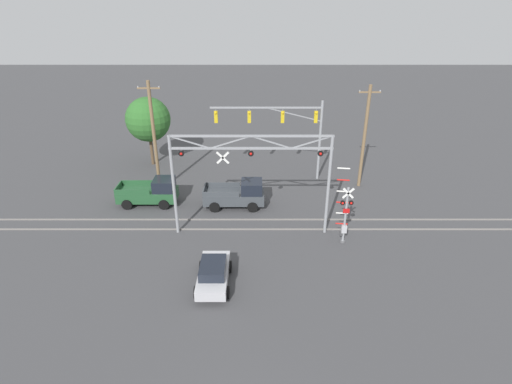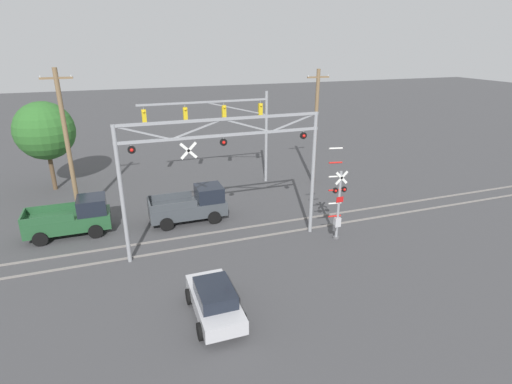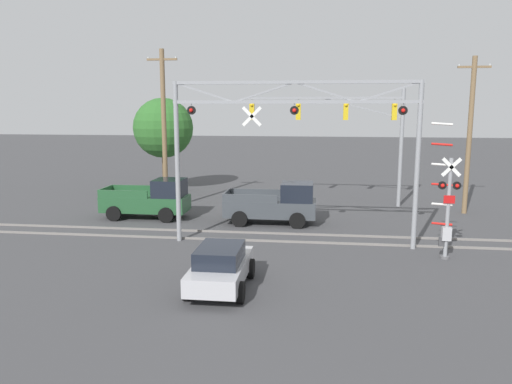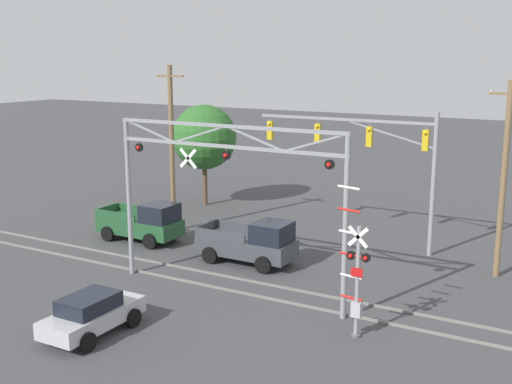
{
  "view_description": "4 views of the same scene",
  "coord_description": "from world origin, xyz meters",
  "px_view_note": "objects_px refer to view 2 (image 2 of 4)",
  "views": [
    {
      "loc": [
        0.33,
        -8.24,
        14.98
      ],
      "look_at": [
        0.29,
        15.23,
        3.73
      ],
      "focal_mm": 28.0,
      "sensor_mm": 36.0,
      "label": 1
    },
    {
      "loc": [
        -5.16,
        -3.14,
        10.88
      ],
      "look_at": [
        2.39,
        18.09,
        2.32
      ],
      "focal_mm": 28.0,
      "sensor_mm": 36.0,
      "label": 2
    },
    {
      "loc": [
        1.13,
        -5.45,
        6.13
      ],
      "look_at": [
        -2.01,
        19.01,
        1.92
      ],
      "focal_mm": 35.0,
      "sensor_mm": 36.0,
      "label": 3
    },
    {
      "loc": [
        13.85,
        -5.5,
        10.0
      ],
      "look_at": [
        0.51,
        17.93,
        4.21
      ],
      "focal_mm": 45.0,
      "sensor_mm": 36.0,
      "label": 4
    }
  ],
  "objects_px": {
    "crossing_signal_mast": "(338,206)",
    "utility_pole_right": "(316,127)",
    "background_tree_beyond_span": "(45,131)",
    "sedan_waiting": "(215,300)",
    "pickup_truck_lead": "(192,205)",
    "pickup_truck_following": "(74,218)",
    "utility_pole_left": "(68,145)",
    "crossing_gantry": "(224,161)",
    "traffic_signal_span": "(233,122)"
  },
  "relations": [
    {
      "from": "background_tree_beyond_span",
      "to": "crossing_signal_mast",
      "type": "bearing_deg",
      "value": -41.74
    },
    {
      "from": "traffic_signal_span",
      "to": "utility_pole_left",
      "type": "xyz_separation_m",
      "value": [
        -11.41,
        -2.64,
        -0.22
      ]
    },
    {
      "from": "utility_pole_right",
      "to": "background_tree_beyond_span",
      "type": "relative_size",
      "value": 1.32
    },
    {
      "from": "crossing_gantry",
      "to": "pickup_truck_following",
      "type": "xyz_separation_m",
      "value": [
        -8.13,
        4.43,
        -3.96
      ]
    },
    {
      "from": "traffic_signal_span",
      "to": "utility_pole_right",
      "type": "relative_size",
      "value": 1.1
    },
    {
      "from": "crossing_signal_mast",
      "to": "sedan_waiting",
      "type": "height_order",
      "value": "crossing_signal_mast"
    },
    {
      "from": "crossing_gantry",
      "to": "pickup_truck_following",
      "type": "height_order",
      "value": "crossing_gantry"
    },
    {
      "from": "sedan_waiting",
      "to": "background_tree_beyond_span",
      "type": "distance_m",
      "value": 21.12
    },
    {
      "from": "crossing_signal_mast",
      "to": "background_tree_beyond_span",
      "type": "bearing_deg",
      "value": 138.26
    },
    {
      "from": "crossing_gantry",
      "to": "utility_pole_right",
      "type": "relative_size",
      "value": 1.2
    },
    {
      "from": "utility_pole_left",
      "to": "pickup_truck_lead",
      "type": "bearing_deg",
      "value": -23.32
    },
    {
      "from": "crossing_signal_mast",
      "to": "utility_pole_right",
      "type": "distance_m",
      "value": 10.23
    },
    {
      "from": "sedan_waiting",
      "to": "background_tree_beyond_span",
      "type": "xyz_separation_m",
      "value": [
        -8.01,
        19.17,
        3.83
      ]
    },
    {
      "from": "utility_pole_left",
      "to": "background_tree_beyond_span",
      "type": "height_order",
      "value": "utility_pole_left"
    },
    {
      "from": "utility_pole_right",
      "to": "background_tree_beyond_span",
      "type": "xyz_separation_m",
      "value": [
        -19.71,
        5.29,
        0.01
      ]
    },
    {
      "from": "crossing_gantry",
      "to": "utility_pole_left",
      "type": "xyz_separation_m",
      "value": [
        -8.06,
        6.99,
        -0.13
      ]
    },
    {
      "from": "pickup_truck_following",
      "to": "utility_pole_left",
      "type": "bearing_deg",
      "value": 88.3
    },
    {
      "from": "utility_pole_right",
      "to": "traffic_signal_span",
      "type": "bearing_deg",
      "value": 165.41
    },
    {
      "from": "utility_pole_right",
      "to": "utility_pole_left",
      "type": "bearing_deg",
      "value": -176.71
    },
    {
      "from": "pickup_truck_following",
      "to": "sedan_waiting",
      "type": "relative_size",
      "value": 1.18
    },
    {
      "from": "pickup_truck_lead",
      "to": "pickup_truck_following",
      "type": "height_order",
      "value": "same"
    },
    {
      "from": "pickup_truck_lead",
      "to": "background_tree_beyond_span",
      "type": "relative_size",
      "value": 0.71
    },
    {
      "from": "crossing_signal_mast",
      "to": "utility_pole_right",
      "type": "relative_size",
      "value": 0.62
    },
    {
      "from": "sedan_waiting",
      "to": "background_tree_beyond_span",
      "type": "height_order",
      "value": "background_tree_beyond_span"
    },
    {
      "from": "crossing_gantry",
      "to": "pickup_truck_lead",
      "type": "height_order",
      "value": "crossing_gantry"
    },
    {
      "from": "pickup_truck_lead",
      "to": "sedan_waiting",
      "type": "height_order",
      "value": "pickup_truck_lead"
    },
    {
      "from": "sedan_waiting",
      "to": "crossing_gantry",
      "type": "bearing_deg",
      "value": 70.16
    },
    {
      "from": "crossing_signal_mast",
      "to": "utility_pole_right",
      "type": "height_order",
      "value": "utility_pole_right"
    },
    {
      "from": "crossing_gantry",
      "to": "traffic_signal_span",
      "type": "relative_size",
      "value": 1.09
    },
    {
      "from": "traffic_signal_span",
      "to": "utility_pole_right",
      "type": "height_order",
      "value": "utility_pole_right"
    },
    {
      "from": "crossing_gantry",
      "to": "utility_pole_left",
      "type": "bearing_deg",
      "value": 139.04
    },
    {
      "from": "traffic_signal_span",
      "to": "sedan_waiting",
      "type": "distance_m",
      "value": 16.99
    },
    {
      "from": "crossing_signal_mast",
      "to": "traffic_signal_span",
      "type": "relative_size",
      "value": 0.56
    },
    {
      "from": "traffic_signal_span",
      "to": "pickup_truck_following",
      "type": "distance_m",
      "value": 13.24
    },
    {
      "from": "sedan_waiting",
      "to": "utility_pole_left",
      "type": "distance_m",
      "value": 14.74
    },
    {
      "from": "traffic_signal_span",
      "to": "pickup_truck_following",
      "type": "relative_size",
      "value": 2.09
    },
    {
      "from": "background_tree_beyond_span",
      "to": "utility_pole_right",
      "type": "bearing_deg",
      "value": -15.02
    },
    {
      "from": "crossing_signal_mast",
      "to": "utility_pole_left",
      "type": "bearing_deg",
      "value": 149.83
    },
    {
      "from": "traffic_signal_span",
      "to": "utility_pole_right",
      "type": "distance_m",
      "value": 6.46
    },
    {
      "from": "utility_pole_left",
      "to": "pickup_truck_following",
      "type": "bearing_deg",
      "value": -91.7
    },
    {
      "from": "background_tree_beyond_span",
      "to": "sedan_waiting",
      "type": "bearing_deg",
      "value": -67.31
    },
    {
      "from": "pickup_truck_lead",
      "to": "utility_pole_left",
      "type": "distance_m",
      "value": 8.48
    },
    {
      "from": "traffic_signal_span",
      "to": "sedan_waiting",
      "type": "bearing_deg",
      "value": -109.44
    },
    {
      "from": "sedan_waiting",
      "to": "utility_pole_left",
      "type": "relative_size",
      "value": 0.42
    },
    {
      "from": "background_tree_beyond_span",
      "to": "utility_pole_left",
      "type": "bearing_deg",
      "value": -71.78
    },
    {
      "from": "crossing_gantry",
      "to": "background_tree_beyond_span",
      "type": "relative_size",
      "value": 1.58
    },
    {
      "from": "pickup_truck_lead",
      "to": "utility_pole_left",
      "type": "xyz_separation_m",
      "value": [
        -6.95,
        3.0,
        3.83
      ]
    },
    {
      "from": "crossing_signal_mast",
      "to": "pickup_truck_following",
      "type": "bearing_deg",
      "value": 158.2
    },
    {
      "from": "traffic_signal_span",
      "to": "background_tree_beyond_span",
      "type": "distance_m",
      "value": 13.98
    },
    {
      "from": "crossing_gantry",
      "to": "pickup_truck_lead",
      "type": "relative_size",
      "value": 2.23
    }
  ]
}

